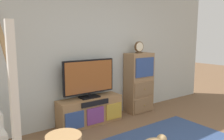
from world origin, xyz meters
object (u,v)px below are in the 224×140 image
at_px(media_console, 90,111).
at_px(television, 89,78).
at_px(desk_clock, 139,47).
at_px(side_cabinet, 139,83).

xyz_separation_m(media_console, television, (-0.00, 0.02, 0.62)).
height_order(television, desk_clock, desk_clock).
bearing_deg(television, media_console, -90.00).
height_order(media_console, television, television).
relative_size(television, desk_clock, 4.18).
distance_m(side_cabinet, desk_clock, 0.76).
bearing_deg(media_console, television, 90.00).
bearing_deg(desk_clock, side_cabinet, 27.08).
bearing_deg(media_console, desk_clock, -0.24).
distance_m(media_console, television, 0.62).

